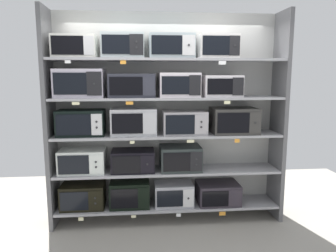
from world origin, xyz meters
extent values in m
cube|color=#B2B2AD|center=(0.00, 0.24, 1.32)|extent=(3.00, 0.04, 2.65)
cube|color=#5B5B5E|center=(-1.43, 0.00, 1.32)|extent=(0.05, 0.44, 2.65)
cube|color=#5B5B5E|center=(1.43, 0.00, 1.32)|extent=(0.05, 0.44, 2.65)
cube|color=#99999E|center=(0.00, 0.00, 0.19)|extent=(2.80, 0.44, 0.03)
cube|color=black|center=(-1.07, 0.00, 0.36)|extent=(0.53, 0.34, 0.30)
cube|color=black|center=(-1.15, -0.18, 0.36)|extent=(0.33, 0.01, 0.23)
cube|color=black|center=(-0.90, -0.17, 0.36)|extent=(0.17, 0.01, 0.24)
cylinder|color=#262628|center=(-0.90, -0.18, 0.33)|extent=(0.02, 0.01, 0.02)
cylinder|color=#262628|center=(-0.90, -0.18, 0.39)|extent=(0.02, 0.01, 0.02)
cube|color=black|center=(-0.49, 0.00, 0.37)|extent=(0.49, 0.35, 0.33)
cube|color=black|center=(-0.55, -0.18, 0.37)|extent=(0.33, 0.01, 0.25)
cube|color=black|center=(-0.32, -0.18, 0.37)|extent=(0.13, 0.01, 0.26)
cube|color=#9FA0A8|center=(0.07, 0.00, 0.35)|extent=(0.49, 0.35, 0.28)
cube|color=black|center=(0.01, -0.18, 0.35)|extent=(0.32, 0.01, 0.21)
cube|color=silver|center=(0.24, -0.18, 0.35)|extent=(0.13, 0.01, 0.23)
cylinder|color=#262628|center=(0.24, -0.19, 0.35)|extent=(0.02, 0.01, 0.02)
cube|color=#2D2730|center=(0.65, 0.00, 0.34)|extent=(0.54, 0.41, 0.26)
cube|color=black|center=(0.57, -0.21, 0.34)|extent=(0.33, 0.01, 0.20)
cube|color=#2D2730|center=(0.83, -0.21, 0.34)|extent=(0.17, 0.01, 0.21)
cube|color=beige|center=(-1.07, -0.23, 0.15)|extent=(0.06, 0.00, 0.04)
cube|color=beige|center=(-0.44, -0.23, 0.16)|extent=(0.06, 0.00, 0.03)
cube|color=white|center=(0.11, -0.23, 0.15)|extent=(0.06, 0.00, 0.04)
cube|color=orange|center=(0.66, -0.23, 0.15)|extent=(0.08, 0.00, 0.05)
cube|color=#99999E|center=(0.00, 0.00, 0.66)|extent=(2.80, 0.44, 0.03)
cube|color=silver|center=(-1.06, 0.00, 0.82)|extent=(0.56, 0.35, 0.29)
cube|color=black|center=(-1.14, -0.18, 0.82)|extent=(0.36, 0.01, 0.23)
cube|color=silver|center=(-0.88, -0.18, 0.82)|extent=(0.16, 0.01, 0.23)
cylinder|color=#262628|center=(-0.88, -0.19, 0.78)|extent=(0.02, 0.01, 0.02)
cylinder|color=#262628|center=(-0.88, -0.19, 0.85)|extent=(0.02, 0.01, 0.02)
cube|color=black|center=(-0.44, 0.00, 0.80)|extent=(0.53, 0.37, 0.26)
cube|color=black|center=(-0.52, -0.19, 0.80)|extent=(0.34, 0.01, 0.22)
cube|color=black|center=(-0.27, -0.19, 0.80)|extent=(0.16, 0.01, 0.21)
cylinder|color=#262628|center=(-0.27, -0.20, 0.80)|extent=(0.02, 0.01, 0.02)
cube|color=#28302F|center=(0.16, 0.00, 0.82)|extent=(0.51, 0.40, 0.30)
cube|color=black|center=(0.09, -0.20, 0.82)|extent=(0.33, 0.01, 0.23)
cube|color=black|center=(0.33, -0.20, 0.82)|extent=(0.15, 0.01, 0.24)
cylinder|color=#262628|center=(0.33, -0.21, 0.79)|extent=(0.02, 0.01, 0.02)
cylinder|color=#262628|center=(0.33, -0.21, 0.86)|extent=(0.02, 0.01, 0.02)
cube|color=#99999E|center=(0.00, 0.00, 1.12)|extent=(2.80, 0.44, 0.03)
cube|color=black|center=(-1.06, 0.00, 1.29)|extent=(0.56, 0.33, 0.31)
cube|color=black|center=(-1.12, -0.17, 1.29)|extent=(0.40, 0.01, 0.24)
cube|color=silver|center=(-0.85, -0.17, 1.29)|extent=(0.12, 0.01, 0.25)
cylinder|color=#262628|center=(-0.85, -0.18, 1.26)|extent=(0.02, 0.01, 0.02)
cylinder|color=#262628|center=(-0.85, -0.18, 1.33)|extent=(0.02, 0.01, 0.02)
cube|color=#B6B7BC|center=(-0.42, 0.00, 1.30)|extent=(0.55, 0.34, 0.33)
cube|color=black|center=(-0.50, -0.18, 1.30)|extent=(0.36, 0.01, 0.24)
cube|color=#B6B7BC|center=(-0.24, -0.18, 1.30)|extent=(0.16, 0.01, 0.26)
cube|color=#A39FA3|center=(0.20, 0.00, 1.28)|extent=(0.54, 0.37, 0.29)
cube|color=black|center=(0.13, -0.19, 1.28)|extent=(0.35, 0.01, 0.23)
cube|color=#A39FA3|center=(0.38, -0.19, 1.28)|extent=(0.16, 0.01, 0.23)
cylinder|color=#262628|center=(0.38, -0.20, 1.25)|extent=(0.02, 0.01, 0.02)
cylinder|color=#262628|center=(0.38, -0.20, 1.31)|extent=(0.02, 0.01, 0.02)
cube|color=#343230|center=(0.84, 0.00, 1.30)|extent=(0.57, 0.41, 0.32)
cube|color=black|center=(0.77, -0.21, 1.30)|extent=(0.39, 0.01, 0.25)
cube|color=#343230|center=(1.04, -0.21, 1.30)|extent=(0.14, 0.01, 0.26)
cylinder|color=#262628|center=(1.04, -0.22, 1.30)|extent=(0.02, 0.01, 0.02)
cube|color=beige|center=(-0.44, -0.23, 1.08)|extent=(0.05, 0.00, 0.03)
cube|color=beige|center=(0.25, -0.23, 1.08)|extent=(0.09, 0.00, 0.04)
cube|color=orange|center=(0.82, -0.23, 1.08)|extent=(0.06, 0.00, 0.04)
cube|color=#99999E|center=(0.00, 0.00, 1.59)|extent=(2.80, 0.44, 0.03)
cube|color=#B9B1C2|center=(-1.06, 0.00, 1.77)|extent=(0.57, 0.37, 0.34)
cube|color=black|center=(-1.13, -0.19, 1.77)|extent=(0.37, 0.01, 0.25)
cube|color=black|center=(-0.86, -0.19, 1.77)|extent=(0.17, 0.01, 0.27)
cylinder|color=#262628|center=(-0.86, -0.20, 1.77)|extent=(0.02, 0.01, 0.02)
cube|color=#2D2E39|center=(-0.44, 0.00, 1.74)|extent=(0.55, 0.38, 0.28)
cube|color=black|center=(-0.50, -0.20, 1.74)|extent=(0.38, 0.01, 0.21)
cube|color=#2D2E39|center=(-0.24, -0.20, 1.74)|extent=(0.14, 0.01, 0.22)
cube|color=silver|center=(0.13, 0.00, 1.75)|extent=(0.49, 0.38, 0.29)
cube|color=black|center=(0.07, -0.20, 1.75)|extent=(0.32, 0.01, 0.21)
cube|color=black|center=(0.30, -0.20, 1.75)|extent=(0.14, 0.01, 0.24)
cube|color=silver|center=(0.66, 0.00, 1.73)|extent=(0.47, 0.38, 0.26)
cube|color=black|center=(0.60, -0.19, 1.73)|extent=(0.30, 0.01, 0.19)
cube|color=black|center=(0.82, -0.19, 1.73)|extent=(0.13, 0.01, 0.21)
cube|color=beige|center=(-1.07, -0.23, 1.55)|extent=(0.08, 0.00, 0.03)
cube|color=orange|center=(-0.47, -0.23, 1.55)|extent=(0.08, 0.00, 0.04)
cube|color=beige|center=(0.68, -0.23, 1.55)|extent=(0.08, 0.00, 0.04)
cube|color=#99999E|center=(0.00, 0.00, 2.05)|extent=(2.80, 0.44, 0.03)
cube|color=silver|center=(-1.09, 0.00, 2.19)|extent=(0.50, 0.34, 0.26)
cube|color=black|center=(-1.14, -0.18, 2.19)|extent=(0.35, 0.01, 0.21)
cube|color=silver|center=(-0.91, -0.18, 2.19)|extent=(0.12, 0.01, 0.21)
cube|color=#B0BDBE|center=(-0.54, 0.00, 2.21)|extent=(0.49, 0.39, 0.29)
cube|color=black|center=(-0.61, -0.20, 2.21)|extent=(0.31, 0.01, 0.21)
cube|color=black|center=(-0.38, -0.20, 2.21)|extent=(0.16, 0.01, 0.23)
cylinder|color=#262628|center=(-0.38, -0.21, 2.17)|extent=(0.02, 0.01, 0.02)
cylinder|color=#262628|center=(-0.38, -0.21, 2.24)|extent=(0.02, 0.01, 0.02)
cube|color=#99A7AC|center=(0.04, 0.00, 2.20)|extent=(0.53, 0.41, 0.28)
cube|color=black|center=(-0.03, -0.21, 2.20)|extent=(0.35, 0.01, 0.21)
cube|color=silver|center=(0.22, -0.21, 2.20)|extent=(0.15, 0.01, 0.23)
cylinder|color=#262628|center=(0.22, -0.22, 2.20)|extent=(0.02, 0.01, 0.02)
cube|color=silver|center=(0.60, 0.00, 2.20)|extent=(0.47, 0.39, 0.28)
cube|color=black|center=(0.54, -0.20, 2.20)|extent=(0.32, 0.01, 0.22)
cube|color=black|center=(0.76, -0.20, 2.20)|extent=(0.12, 0.01, 0.23)
cylinder|color=#262628|center=(0.76, -0.21, 2.20)|extent=(0.02, 0.01, 0.02)
cube|color=white|center=(-1.14, -0.23, 2.01)|extent=(0.06, 0.00, 0.03)
cube|color=orange|center=(-0.53, -0.23, 2.01)|extent=(0.06, 0.00, 0.04)
cube|color=white|center=(0.61, -0.23, 2.01)|extent=(0.09, 0.00, 0.04)
camera|label=1|loc=(-0.36, -3.92, 1.86)|focal=34.18mm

